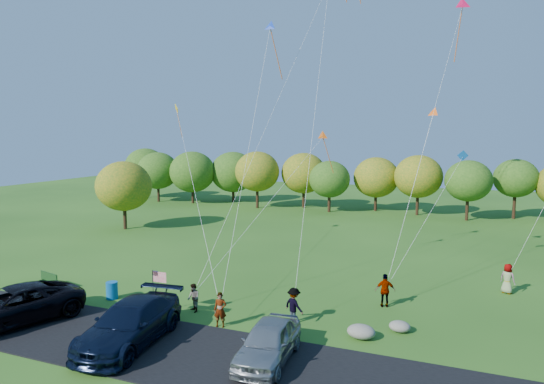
{
  "coord_description": "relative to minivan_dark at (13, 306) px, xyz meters",
  "views": [
    {
      "loc": [
        10.28,
        -21.48,
        9.67
      ],
      "look_at": [
        -0.9,
        6.0,
        6.1
      ],
      "focal_mm": 32.0,
      "sensor_mm": 36.0,
      "label": 1
    }
  ],
  "objects": [
    {
      "name": "treeline",
      "position": [
        11.72,
        40.33,
        3.76
      ],
      "size": [
        75.65,
        27.94,
        8.14
      ],
      "color": "#382314",
      "rests_on": "ground"
    },
    {
      "name": "park_bench",
      "position": [
        -3.08,
        5.24,
        -0.47
      ],
      "size": [
        1.76,
        0.66,
        0.98
      ],
      "rotation": [
        0.0,
        0.0,
        -0.23
      ],
      "color": "#143814",
      "rests_on": "ground"
    },
    {
      "name": "asphalt_lane",
      "position": [
        10.86,
        0.47,
        -0.96
      ],
      "size": [
        44.0,
        6.0,
        0.06
      ],
      "primitive_type": "cube",
      "color": "black",
      "rests_on": "ground"
    },
    {
      "name": "minivan_silver",
      "position": [
        13.59,
        1.11,
        -0.09
      ],
      "size": [
        2.36,
        5.07,
        1.68
      ],
      "primitive_type": "imported",
      "rotation": [
        0.0,
        0.0,
        0.08
      ],
      "color": "#91969A",
      "rests_on": "asphalt_lane"
    },
    {
      "name": "flyer_b",
      "position": [
        7.55,
        5.02,
        -0.22
      ],
      "size": [
        0.96,
        0.93,
        1.55
      ],
      "primitive_type": "imported",
      "rotation": [
        0.0,
        0.0,
        -0.67
      ],
      "color": "#4C4C59",
      "rests_on": "ground"
    },
    {
      "name": "ground",
      "position": [
        10.86,
        4.47,
        -0.99
      ],
      "size": [
        140.0,
        140.0,
        0.0
      ],
      "primitive_type": "plane",
      "color": "#275317",
      "rests_on": "ground"
    },
    {
      "name": "flyer_e",
      "position": [
        23.64,
        14.91,
        -0.08
      ],
      "size": [
        1.07,
        0.95,
        1.83
      ],
      "primitive_type": "imported",
      "rotation": [
        0.0,
        0.0,
        2.62
      ],
      "color": "#4C4C59",
      "rests_on": "ground"
    },
    {
      "name": "flyer_d",
      "position": [
        17.12,
        9.73,
        -0.05
      ],
      "size": [
        1.19,
        0.74,
        1.89
      ],
      "primitive_type": "imported",
      "rotation": [
        0.0,
        0.0,
        3.41
      ],
      "color": "#4C4C59",
      "rests_on": "ground"
    },
    {
      "name": "flyer_a",
      "position": [
        9.9,
        3.72,
        -0.11
      ],
      "size": [
        0.74,
        0.59,
        1.78
      ],
      "primitive_type": "imported",
      "rotation": [
        0.0,
        0.0,
        0.29
      ],
      "color": "#4C4C59",
      "rests_on": "ground"
    },
    {
      "name": "trash_barrel",
      "position": [
        1.99,
        5.02,
        -0.49
      ],
      "size": [
        0.67,
        0.67,
        1.01
      ],
      "primitive_type": "cylinder",
      "color": "#0A59A3",
      "rests_on": "ground"
    },
    {
      "name": "kites_aloft",
      "position": [
        14.25,
        18.23,
        17.35
      ],
      "size": [
        29.49,
        9.13,
        18.02
      ],
      "color": "orange",
      "rests_on": "ground"
    },
    {
      "name": "minivan_navy",
      "position": [
        7.05,
        0.29,
        0.02
      ],
      "size": [
        3.37,
        6.83,
        1.91
      ],
      "primitive_type": "imported",
      "rotation": [
        0.0,
        0.0,
        0.11
      ],
      "color": "black",
      "rests_on": "asphalt_lane"
    },
    {
      "name": "flyer_c",
      "position": [
        13.14,
        5.63,
        -0.07
      ],
      "size": [
        1.37,
        1.14,
        1.84
      ],
      "primitive_type": "imported",
      "rotation": [
        0.0,
        0.0,
        2.68
      ],
      "color": "#4C4C59",
      "rests_on": "ground"
    },
    {
      "name": "boulder_near",
      "position": [
        16.76,
        4.99,
        -0.66
      ],
      "size": [
        1.35,
        1.06,
        0.67
      ],
      "primitive_type": "ellipsoid",
      "color": "gray",
      "rests_on": "ground"
    },
    {
      "name": "flag_assembly",
      "position": [
        5.9,
        4.02,
        0.79
      ],
      "size": [
        0.89,
        0.57,
        2.39
      ],
      "color": "black",
      "rests_on": "ground"
    },
    {
      "name": "boulder_far",
      "position": [
        18.36,
        6.48,
        -0.72
      ],
      "size": [
        1.04,
        0.87,
        0.54
      ],
      "primitive_type": "ellipsoid",
      "color": "gray",
      "rests_on": "ground"
    },
    {
      "name": "minivan_dark",
      "position": [
        0.0,
        0.0,
        0.0
      ],
      "size": [
        5.21,
        7.38,
        1.87
      ],
      "primitive_type": "imported",
      "rotation": [
        0.0,
        0.0,
        -0.35
      ],
      "color": "black",
      "rests_on": "asphalt_lane"
    }
  ]
}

